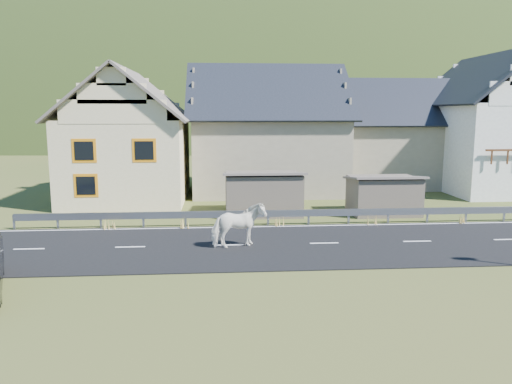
{
  "coord_description": "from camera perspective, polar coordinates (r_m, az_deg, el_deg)",
  "views": [
    {
      "loc": [
        -4.37,
        -19.98,
        5.48
      ],
      "look_at": [
        -2.75,
        1.57,
        1.99
      ],
      "focal_mm": 35.0,
      "sensor_mm": 36.0,
      "label": 1
    }
  ],
  "objects": [
    {
      "name": "house_cream",
      "position": [
        32.49,
        -14.39,
        6.9
      ],
      "size": [
        7.8,
        9.8,
        8.3
      ],
      "color": "beige",
      "rests_on": "ground"
    },
    {
      "name": "house_white",
      "position": [
        39.11,
        25.63,
        7.66
      ],
      "size": [
        8.8,
        10.8,
        9.7
      ],
      "color": "white",
      "rests_on": "ground"
    },
    {
      "name": "horse",
      "position": [
        20.19,
        -2.02,
        -3.82
      ],
      "size": [
        1.58,
        2.33,
        1.81
      ],
      "primitive_type": "imported",
      "rotation": [
        0.0,
        0.0,
        1.88
      ],
      "color": "white",
      "rests_on": "road"
    },
    {
      "name": "lane_markings",
      "position": [
        21.16,
        7.8,
        -5.8
      ],
      "size": [
        60.0,
        6.6,
        0.01
      ],
      "primitive_type": "cube",
      "color": "silver",
      "rests_on": "road"
    },
    {
      "name": "house_stone_b",
      "position": [
        39.34,
        15.69,
        7.02
      ],
      "size": [
        9.8,
        8.8,
        8.1
      ],
      "color": "gray",
      "rests_on": "ground"
    },
    {
      "name": "house_stone_a",
      "position": [
        35.15,
        1.21,
        7.78
      ],
      "size": [
        10.8,
        9.8,
        8.9
      ],
      "color": "gray",
      "rests_on": "ground"
    },
    {
      "name": "conifer_patch",
      "position": [
        139.49,
        -25.89,
        8.47
      ],
      "size": [
        76.0,
        50.0,
        28.0
      ],
      "primitive_type": "ellipsoid",
      "color": "black",
      "rests_on": "ground"
    },
    {
      "name": "road",
      "position": [
        21.17,
        7.8,
        -5.87
      ],
      "size": [
        60.0,
        7.0,
        0.04
      ],
      "primitive_type": "cube",
      "color": "black",
      "rests_on": "ground"
    },
    {
      "name": "shed_right",
      "position": [
        27.82,
        14.35,
        -0.39
      ],
      "size": [
        3.8,
        2.9,
        2.2
      ],
      "primitive_type": "cube",
      "color": "#6F6355",
      "rests_on": "ground"
    },
    {
      "name": "ground",
      "position": [
        21.17,
        7.8,
        -5.92
      ],
      "size": [
        160.0,
        160.0,
        0.0
      ],
      "primitive_type": "plane",
      "color": "#374919",
      "rests_on": "ground"
    },
    {
      "name": "guardrail",
      "position": [
        24.56,
        6.04,
        -2.44
      ],
      "size": [
        28.1,
        0.09,
        0.75
      ],
      "color": "#93969B",
      "rests_on": "ground"
    },
    {
      "name": "shed_left",
      "position": [
        26.94,
        0.8,
        -0.19
      ],
      "size": [
        4.3,
        3.3,
        2.4
      ],
      "primitive_type": "cube",
      "color": "#6F6355",
      "rests_on": "ground"
    },
    {
      "name": "mountain",
      "position": [
        201.81,
        -1.61,
        1.91
      ],
      "size": [
        440.0,
        280.0,
        260.0
      ],
      "primitive_type": "ellipsoid",
      "color": "#253312",
      "rests_on": "ground"
    }
  ]
}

